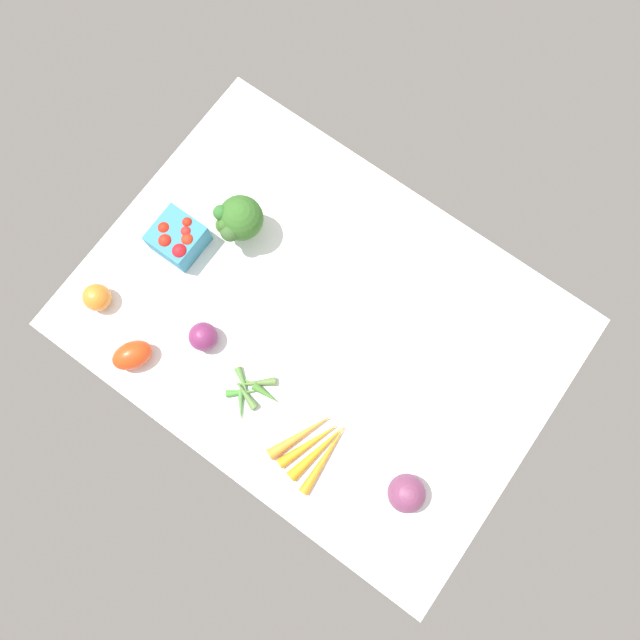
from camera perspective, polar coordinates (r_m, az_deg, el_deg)
The scene contains 9 objects.
tablecloth at distance 129.78cm, azimuth 0.00°, elevation -0.28°, with size 104.00×76.00×2.00cm, color white.
berry_basket at distance 133.93cm, azimuth -13.73°, elevation 7.77°, with size 10.27×10.27×7.95cm.
heirloom_tomato_orange at distance 135.98cm, azimuth -21.00°, elevation 2.09°, with size 6.10×6.10×6.10cm, color orange.
okra_pile at distance 126.51cm, azimuth -6.90°, elevation -6.83°, with size 12.14×12.65×1.97cm.
red_onion_center at distance 127.43cm, azimuth -11.36°, elevation -1.61°, with size 6.31×6.31×6.31cm, color #752858.
broccoli_head at distance 128.69cm, azimuth -8.01°, elevation 9.68°, with size 9.94×11.08×12.91cm.
red_onion_near_basket at distance 123.58cm, azimuth 8.47°, elevation -16.44°, with size 7.83×7.83×7.83cm, color #733658.
roma_tomato at distance 130.79cm, azimuth -17.91°, elevation -3.30°, with size 8.72×5.87×5.87cm, color red.
carrot_bunch at distance 124.74cm, azimuth -0.64°, elevation -12.19°, with size 12.47×17.66×2.54cm.
Camera 1 is at (15.84, -22.01, 127.92)cm, focal length 32.68 mm.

